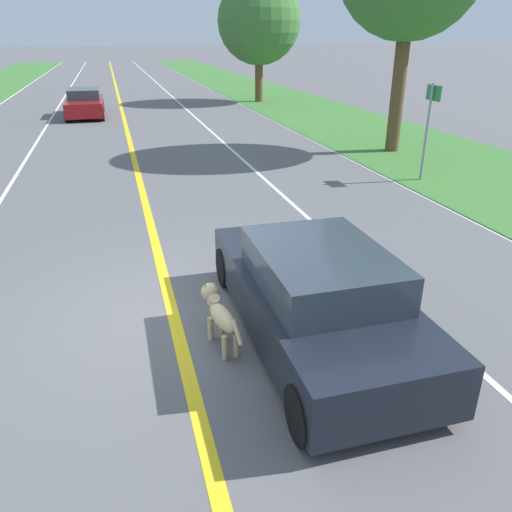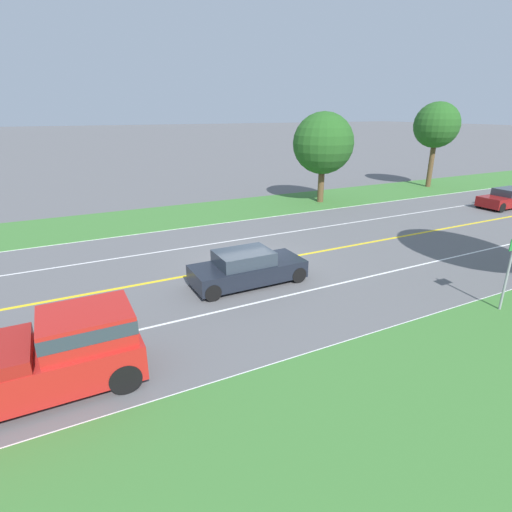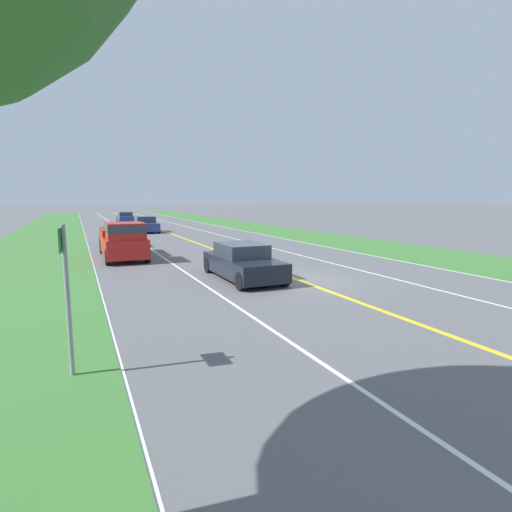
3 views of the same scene
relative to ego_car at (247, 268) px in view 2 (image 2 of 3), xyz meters
name	(u,v)px [view 2 (image 2 of 3)]	position (x,y,z in m)	size (l,w,h in m)	color
ground_plane	(252,264)	(-1.80, 1.13, -0.64)	(400.00, 400.00, 0.00)	#5B5B5E
centre_divider_line	(252,264)	(-1.80, 1.13, -0.63)	(0.18, 160.00, 0.01)	yellow
lane_edge_line_right	(357,339)	(5.20, 1.13, -0.63)	(0.14, 160.00, 0.01)	white
lane_edge_line_left	(200,226)	(-8.80, 1.13, -0.63)	(0.14, 160.00, 0.01)	white
lane_dash_same_dir	(294,294)	(1.70, 1.13, -0.63)	(0.10, 160.00, 0.01)	white
lane_dash_oncoming	(222,242)	(-5.30, 1.13, -0.63)	(0.10, 160.00, 0.01)	white
grass_verge_right	(442,399)	(8.20, 1.13, -0.62)	(6.00, 160.00, 0.03)	#3D7533
grass_verge_left	(184,215)	(-11.80, 1.13, -0.62)	(6.00, 160.00, 0.03)	#3D7533
ego_car	(247,268)	(0.00, 0.00, 0.00)	(1.86, 4.45, 1.36)	black
dog	(238,261)	(-1.28, 0.17, -0.16)	(0.40, 1.25, 0.78)	#D1B784
pickup_truck	(27,360)	(3.63, -7.43, 0.33)	(1.99, 5.59, 1.92)	red
oncoming_car	(508,198)	(-3.62, 22.25, -0.01)	(1.81, 4.56, 1.33)	maroon
roadside_tree_left_near	(323,143)	(-11.02, 11.41, 3.61)	(4.33, 4.33, 6.43)	brown
roadside_tree_left_far	(437,125)	(-11.86, 23.83, 4.63)	(3.81, 3.81, 7.21)	brown
street_sign	(510,265)	(5.99, 6.72, 1.02)	(0.11, 0.64, 2.65)	gray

